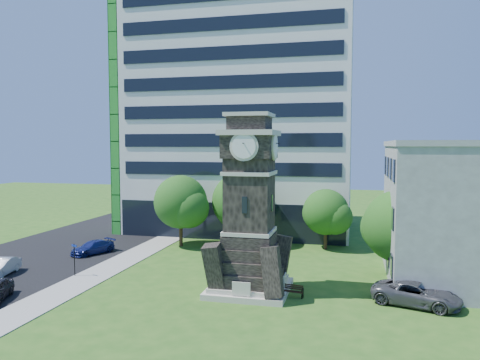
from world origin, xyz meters
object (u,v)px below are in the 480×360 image
(street_sign, at_px, (74,256))
(car_east_lot, at_px, (416,294))
(car_street_mid, at_px, (1,267))
(clock_tower, at_px, (250,216))
(park_bench, at_px, (291,290))
(car_street_north, at_px, (93,248))

(street_sign, bearing_deg, car_east_lot, 22.57)
(car_east_lot, bearing_deg, car_street_mid, 108.10)
(clock_tower, xyz_separation_m, car_east_lot, (10.83, -0.31, -4.53))
(clock_tower, height_order, street_sign, clock_tower)
(clock_tower, bearing_deg, car_east_lot, -1.65)
(car_east_lot, xyz_separation_m, park_bench, (-7.88, -0.22, -0.30))
(car_street_north, bearing_deg, car_east_lot, 8.98)
(car_street_north, distance_m, street_sign, 7.55)
(car_street_north, xyz_separation_m, street_sign, (2.69, -6.99, 0.98))
(clock_tower, distance_m, car_street_mid, 20.12)
(car_street_mid, bearing_deg, clock_tower, -10.53)
(car_street_mid, bearing_deg, park_bench, -12.16)
(car_street_north, bearing_deg, park_bench, 2.57)
(park_bench, height_order, street_sign, street_sign)
(car_east_lot, bearing_deg, park_bench, 108.97)
(car_street_mid, relative_size, park_bench, 2.42)
(car_east_lot, bearing_deg, street_sign, 105.67)
(car_east_lot, relative_size, park_bench, 3.31)
(car_street_north, distance_m, park_bench, 21.06)
(car_street_mid, xyz_separation_m, car_east_lot, (30.40, 0.39, 0.10))
(car_east_lot, bearing_deg, clock_tower, 105.71)
(street_sign, bearing_deg, car_street_north, 135.32)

